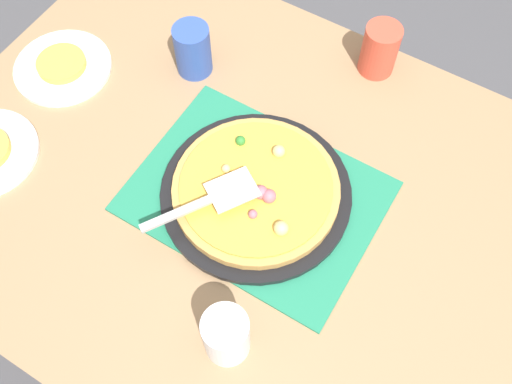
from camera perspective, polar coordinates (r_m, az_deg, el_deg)
The scene contains 11 objects.
ground_plane at distance 1.88m, azimuth 0.00°, elevation -11.34°, with size 8.00×8.00×0.00m, color #4C4C51.
dining_table at distance 1.28m, azimuth 0.00°, elevation -2.78°, with size 1.40×1.00×0.75m.
placemat at distance 1.18m, azimuth 0.00°, elevation -0.40°, with size 0.48×0.36×0.01m, color #237F5B.
pizza_pan at distance 1.17m, azimuth 0.00°, elevation -0.16°, with size 0.38×0.38×0.01m, color black.
pizza at distance 1.15m, azimuth 0.03°, elevation 0.30°, with size 0.33×0.33×0.05m.
plate_near_left at distance 1.44m, azimuth -18.12°, elevation 11.35°, with size 0.22×0.22×0.01m, color white.
served_slice_left at distance 1.43m, azimuth -18.27°, elevation 11.68°, with size 0.11×0.11×0.02m, color #EAB747.
cup_near at distance 1.02m, azimuth -2.89°, elevation -13.65°, with size 0.08×0.08×0.12m, color white.
cup_far at distance 1.34m, azimuth -6.12°, elevation 13.48°, with size 0.08×0.08×0.12m, color #3351AD.
cup_corner at distance 1.36m, azimuth 11.84°, elevation 13.31°, with size 0.08×0.08×0.12m, color #E04C38.
pizza_server at distance 1.11m, azimuth -4.54°, elevation -0.75°, with size 0.16×0.22×0.01m.
Camera 1 is at (-0.29, 0.48, 1.79)m, focal length 41.48 mm.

